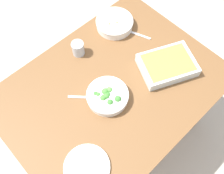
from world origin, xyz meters
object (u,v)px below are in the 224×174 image
Objects in this scene: drink_cup at (78,49)px; fork_on_table at (106,88)px; side_plate at (87,167)px; stew_bowl at (115,23)px; broccoli_bowl at (108,96)px; baking_dish at (167,65)px; spoon_by_broccoli at (89,97)px; spoon_by_stew at (134,33)px.

fork_on_table is (0.05, 0.29, -0.04)m from drink_cup.
stew_bowl is at bearing -142.24° from side_plate.
fork_on_table is at bearing 81.11° from drink_cup.
broccoli_bowl is 0.62× the size of baking_dish.
drink_cup is at bearing 0.14° from stew_bowl.
baking_dish reaches higher than spoon_by_broccoli.
spoon_by_stew is (-0.05, 0.12, -0.03)m from stew_bowl.
spoon_by_stew is at bearing 160.78° from drink_cup.
broccoli_bowl is 1.02× the size of side_plate.
spoon_by_stew is (-0.34, 0.12, -0.03)m from drink_cup.
side_plate is at bearing 47.49° from spoon_by_broccoli.
side_plate is 1.30× the size of spoon_by_stew.
spoon_by_stew is (-0.42, -0.22, -0.03)m from broccoli_bowl.
drink_cup is 0.51× the size of fork_on_table.
spoon_by_stew is 1.02× the size of fork_on_table.
broccoli_bowl is at bearing 42.11° from stew_bowl.
spoon_by_broccoli is at bearing 16.51° from spoon_by_stew.
drink_cup is (0.29, 0.00, 0.01)m from stew_bowl.
spoon_by_broccoli is at bearing -12.42° from fork_on_table.
fork_on_table is at bearing 23.61° from spoon_by_stew.
fork_on_table is (0.39, 0.17, -0.00)m from spoon_by_stew.
spoon_by_stew is at bearing 111.96° from stew_bowl.
drink_cup is 0.39× the size of side_plate.
stew_bowl reaches higher than spoon_by_stew.
spoon_by_broccoli is (0.44, 0.27, -0.03)m from stew_bowl.
spoon_by_stew is at bearing -150.68° from side_plate.
broccoli_bowl is at bearing 27.32° from spoon_by_stew.
broccoli_bowl is at bearing 76.59° from drink_cup.
baking_dish reaches higher than side_plate.
spoon_by_broccoli is at bearing -132.51° from side_plate.
spoon_by_stew reaches higher than fork_on_table.
drink_cup is at bearing -103.41° from broccoli_bowl.
broccoli_bowl reaches higher than spoon_by_broccoli.
stew_bowl is 0.52m from spoon_by_broccoli.
side_plate is at bearing 31.86° from broccoli_bowl.
baking_dish is 0.31m from spoon_by_stew.
spoon_by_broccoli is (-0.25, -0.27, -0.00)m from side_plate.
drink_cup reaches higher than spoon_by_stew.
broccoli_bowl is (0.37, 0.34, -0.00)m from stew_bowl.
drink_cup is 0.67m from side_plate.
stew_bowl is 1.37× the size of spoon_by_stew.
stew_bowl is 0.50m from broccoli_bowl.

